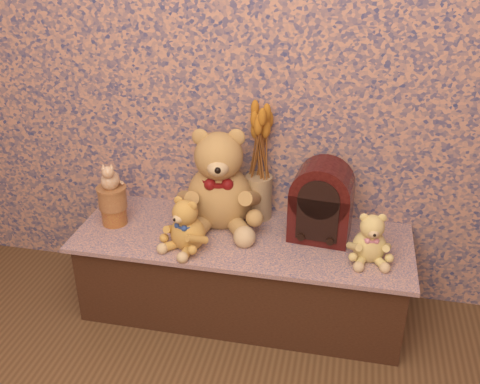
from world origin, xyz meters
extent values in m
cube|color=navy|center=(0.00, 1.50, 1.30)|extent=(3.00, 0.10, 2.60)
cube|color=#394074|center=(0.00, 1.24, 0.20)|extent=(1.47, 0.53, 0.40)
cylinder|color=tan|center=(0.04, 1.43, 0.50)|extent=(0.14, 0.14, 0.21)
cylinder|color=gold|center=(-0.59, 1.23, 0.44)|extent=(0.12, 0.12, 0.08)
cylinder|color=tan|center=(-0.59, 1.23, 0.53)|extent=(0.15, 0.15, 0.10)
camera|label=1|loc=(0.42, -0.79, 1.67)|focal=41.28mm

